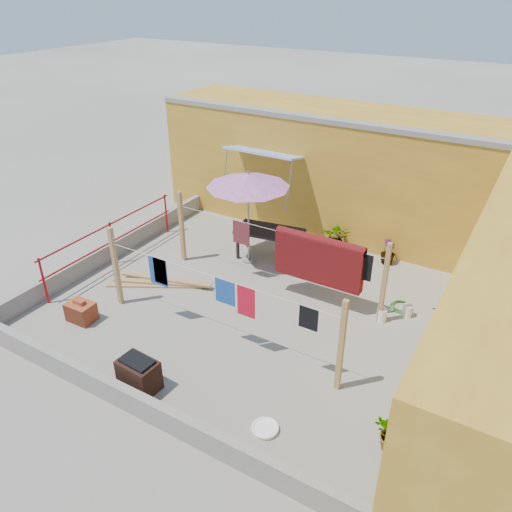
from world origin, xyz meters
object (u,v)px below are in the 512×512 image
object	(u,v)px
brick_stack	(81,311)
water_jug_a	(382,315)
outdoor_table	(270,233)
plant_back_a	(337,237)
brazier	(139,374)
green_hose	(401,306)
water_jug_b	(407,311)
white_basin	(265,428)
patio_umbrella	(248,181)

from	to	relation	value
brick_stack	water_jug_a	xyz separation A→B (m)	(5.28, 3.11, -0.07)
outdoor_table	plant_back_a	bearing A→B (deg)	43.59
brazier	green_hose	bearing A→B (deg)	55.64
brazier	brick_stack	bearing A→B (deg)	160.09
green_hose	plant_back_a	xyz separation A→B (m)	(-2.20, 1.69, 0.34)
water_jug_b	green_hose	distance (m)	0.32
white_basin	green_hose	distance (m)	4.42
white_basin	plant_back_a	world-z (taller)	plant_back_a
water_jug_b	patio_umbrella	bearing A→B (deg)	175.59
plant_back_a	white_basin	bearing A→B (deg)	-77.47
water_jug_b	green_hose	xyz separation A→B (m)	(-0.18, 0.24, -0.10)
water_jug_b	green_hose	bearing A→B (deg)	126.77
water_jug_a	patio_umbrella	bearing A→B (deg)	168.60
water_jug_a	outdoor_table	bearing A→B (deg)	160.95
white_basin	water_jug_a	bearing A→B (deg)	80.26
plant_back_a	green_hose	bearing A→B (deg)	-37.59
water_jug_a	green_hose	distance (m)	0.71
brick_stack	water_jug_b	size ratio (longest dim) A/B	1.85
green_hose	plant_back_a	size ratio (longest dim) A/B	0.64
patio_umbrella	water_jug_b	size ratio (longest dim) A/B	7.90
white_basin	water_jug_b	bearing A→B (deg)	75.76
green_hose	water_jug_a	bearing A→B (deg)	-108.98
patio_umbrella	water_jug_a	bearing A→B (deg)	-11.40
patio_umbrella	water_jug_b	xyz separation A→B (m)	(4.03, -0.31, -1.96)
white_basin	water_jug_b	world-z (taller)	water_jug_b
water_jug_a	water_jug_b	bearing A→B (deg)	45.79
brick_stack	plant_back_a	xyz separation A→B (m)	(3.31, 5.46, 0.17)
outdoor_table	brick_stack	xyz separation A→B (m)	(-2.02, -4.23, -0.48)
water_jug_b	white_basin	bearing A→B (deg)	-104.24
water_jug_b	brick_stack	bearing A→B (deg)	-148.19
water_jug_b	plant_back_a	xyz separation A→B (m)	(-2.38, 1.94, 0.24)
patio_umbrella	outdoor_table	world-z (taller)	patio_umbrella
outdoor_table	brick_stack	size ratio (longest dim) A/B	3.07
white_basin	plant_back_a	bearing A→B (deg)	102.53
brazier	water_jug_b	world-z (taller)	brazier
plant_back_a	outdoor_table	bearing A→B (deg)	-136.41
brazier	plant_back_a	size ratio (longest dim) A/B	0.92
brick_stack	brazier	distance (m)	2.50
water_jug_a	plant_back_a	distance (m)	3.08
green_hose	brick_stack	bearing A→B (deg)	-145.61
brick_stack	brazier	size ratio (longest dim) A/B	0.81
brick_stack	patio_umbrella	bearing A→B (deg)	66.68
patio_umbrella	outdoor_table	xyz separation A→B (m)	(0.36, 0.40, -1.40)
brick_stack	green_hose	size ratio (longest dim) A/B	1.17
brazier	white_basin	bearing A→B (deg)	6.96
brazier	white_basin	distance (m)	2.33
brazier	patio_umbrella	bearing A→B (deg)	98.41
patio_umbrella	white_basin	distance (m)	5.71
brazier	white_basin	world-z (taller)	brazier
white_basin	green_hose	xyz separation A→B (m)	(0.86, 4.34, -0.01)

